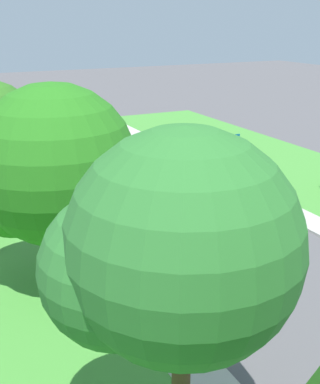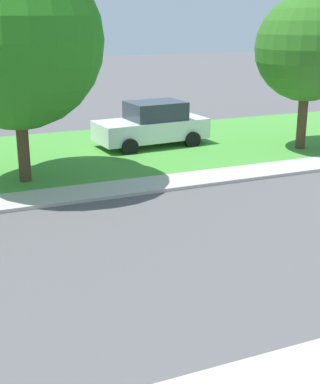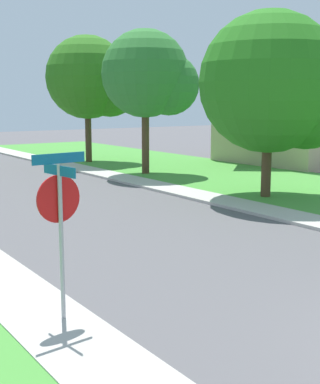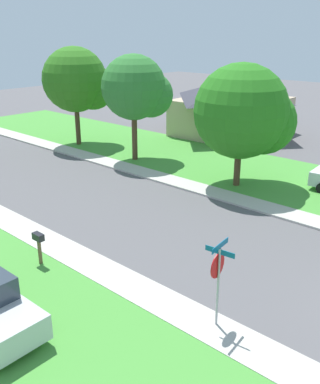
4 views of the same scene
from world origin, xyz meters
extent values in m
cube|color=#B7B2A8|center=(4.70, 12.00, 0.05)|extent=(1.40, 56.00, 0.10)
cube|color=white|center=(9.51, 5.69, 0.70)|extent=(2.14, 4.43, 0.76)
cube|color=#2D3842|center=(9.52, 5.49, 1.42)|extent=(1.76, 2.22, 0.68)
cylinder|color=black|center=(8.50, 6.94, 0.32)|extent=(0.29, 0.66, 0.64)
cylinder|color=black|center=(10.30, 7.09, 0.32)|extent=(0.29, 0.66, 0.64)
cylinder|color=black|center=(8.72, 4.28, 0.32)|extent=(0.29, 0.66, 0.64)
cylinder|color=black|center=(10.51, 4.43, 0.32)|extent=(0.29, 0.66, 0.64)
cylinder|color=#4C3823|center=(6.50, 11.06, 1.23)|extent=(0.36, 0.36, 2.45)
sphere|color=#26751A|center=(6.50, 11.06, 4.23)|extent=(5.07, 5.07, 5.07)
sphere|color=#26751A|center=(7.64, 10.29, 3.59)|extent=(3.55, 3.55, 3.55)
cylinder|color=#4C3823|center=(6.80, 0.64, 1.22)|extent=(0.36, 0.36, 2.45)
sphere|color=#2E6B1E|center=(6.80, 0.64, 3.79)|extent=(3.83, 3.83, 3.83)
sphere|color=#2E6B1E|center=(7.66, 0.07, 3.31)|extent=(2.68, 2.68, 2.68)
camera|label=1|loc=(10.11, 25.75, 8.53)|focal=46.50mm
camera|label=2|loc=(-9.78, 13.52, 4.86)|focal=50.90mm
camera|label=3|loc=(-7.90, -3.09, 3.56)|focal=50.87mm
camera|label=4|loc=(-13.60, -1.34, 8.29)|focal=40.88mm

